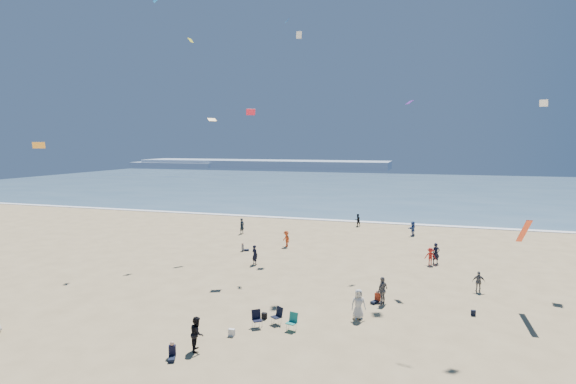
% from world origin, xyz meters
% --- Properties ---
extents(ocean, '(220.00, 100.00, 0.06)m').
position_xyz_m(ocean, '(0.00, 95.00, 0.03)').
color(ocean, '#476B84').
rests_on(ocean, ground).
extents(surf_line, '(220.00, 1.20, 0.08)m').
position_xyz_m(surf_line, '(0.00, 45.00, 0.04)').
color(surf_line, white).
rests_on(surf_line, ground).
extents(headland_far, '(110.00, 20.00, 3.20)m').
position_xyz_m(headland_far, '(-60.00, 170.00, 1.60)').
color(headland_far, '#7A8EA8').
rests_on(headland_far, ground).
extents(headland_near, '(40.00, 14.00, 2.00)m').
position_xyz_m(headland_near, '(-100.00, 165.00, 1.00)').
color(headland_near, '#7A8EA8').
rests_on(headland_near, ground).
extents(standing_flyers, '(35.44, 44.66, 1.92)m').
position_xyz_m(standing_flyers, '(6.70, 16.66, 0.87)').
color(standing_flyers, red).
rests_on(standing_flyers, ground).
extents(seated_group, '(16.56, 27.71, 0.84)m').
position_xyz_m(seated_group, '(1.91, 8.32, 0.42)').
color(seated_group, silver).
rests_on(seated_group, ground).
extents(chair_cluster, '(2.78, 1.63, 1.00)m').
position_xyz_m(chair_cluster, '(1.06, 8.48, 0.50)').
color(chair_cluster, black).
rests_on(chair_cluster, ground).
extents(white_tote, '(0.35, 0.20, 0.40)m').
position_xyz_m(white_tote, '(-0.85, 6.68, 0.20)').
color(white_tote, silver).
rests_on(white_tote, ground).
extents(black_backpack, '(0.30, 0.22, 0.38)m').
position_xyz_m(black_backpack, '(0.04, 9.48, 0.19)').
color(black_backpack, black).
rests_on(black_backpack, ground).
extents(navy_bag, '(0.28, 0.18, 0.34)m').
position_xyz_m(navy_bag, '(12.20, 13.81, 0.17)').
color(navy_bag, black).
rests_on(navy_bag, ground).
extents(kites_aloft, '(41.67, 36.70, 28.92)m').
position_xyz_m(kites_aloft, '(9.71, 12.88, 14.56)').
color(kites_aloft, yellow).
rests_on(kites_aloft, ground).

